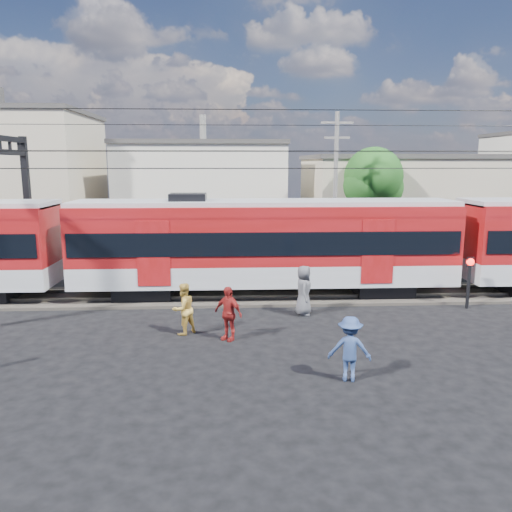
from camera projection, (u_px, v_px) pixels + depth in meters
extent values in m
plane|color=black|center=(227.00, 373.00, 13.77)|extent=(120.00, 120.00, 0.00)
cube|color=#2D2823|center=(229.00, 296.00, 21.61)|extent=(70.00, 3.40, 0.12)
cube|color=#59544C|center=(229.00, 297.00, 20.86)|extent=(70.00, 0.12, 0.12)
cube|color=#59544C|center=(229.00, 289.00, 22.33)|extent=(70.00, 0.12, 0.12)
cube|color=black|center=(145.00, 290.00, 21.39)|extent=(2.40, 2.20, 0.70)
cube|color=black|center=(380.00, 287.00, 21.89)|extent=(2.40, 2.20, 0.70)
cube|color=#9EA1A6|center=(264.00, 271.00, 21.49)|extent=(16.00, 3.00, 0.90)
cube|color=maroon|center=(264.00, 233.00, 21.19)|extent=(16.00, 3.00, 2.40)
cube|color=black|center=(264.00, 239.00, 21.23)|extent=(15.68, 3.08, 0.95)
cube|color=#9EA1A6|center=(264.00, 203.00, 20.96)|extent=(16.00, 2.60, 0.25)
cube|color=black|center=(28.00, 208.00, 24.92)|extent=(0.30, 0.30, 7.00)
cylinder|color=black|center=(227.00, 169.00, 19.93)|extent=(70.00, 0.03, 0.03)
cylinder|color=black|center=(227.00, 168.00, 21.31)|extent=(70.00, 0.03, 0.03)
cylinder|color=black|center=(227.00, 151.00, 19.80)|extent=(70.00, 0.03, 0.03)
cylinder|color=black|center=(227.00, 152.00, 21.18)|extent=(70.00, 0.03, 0.03)
cylinder|color=black|center=(226.00, 109.00, 16.82)|extent=(70.00, 0.03, 0.03)
cylinder|color=black|center=(227.00, 125.00, 23.69)|extent=(70.00, 0.03, 0.03)
cube|color=beige|center=(204.00, 192.00, 39.54)|extent=(12.00, 12.00, 7.00)
cube|color=#3F3D3A|center=(203.00, 145.00, 38.88)|extent=(12.24, 12.24, 0.30)
cube|color=tan|center=(415.00, 200.00, 37.47)|extent=(16.00, 10.00, 6.00)
cube|color=#3F3D3A|center=(418.00, 157.00, 36.89)|extent=(16.32, 10.20, 0.30)
cylinder|color=slate|center=(335.00, 190.00, 28.01)|extent=(0.24, 0.24, 8.50)
cube|color=slate|center=(337.00, 123.00, 27.34)|extent=(1.80, 0.12, 0.12)
cube|color=slate|center=(337.00, 138.00, 27.49)|extent=(1.40, 0.12, 0.12)
cylinder|color=#382619|center=(371.00, 223.00, 31.52)|extent=(0.36, 0.36, 3.92)
sphere|color=#1F4E16|center=(373.00, 176.00, 30.99)|extent=(3.64, 3.64, 3.64)
sphere|color=#1F4E16|center=(381.00, 188.00, 31.44)|extent=(2.80, 2.80, 2.80)
imported|color=gold|center=(184.00, 309.00, 16.78)|extent=(1.08, 1.07, 1.76)
imported|color=navy|center=(350.00, 349.00, 13.18)|extent=(1.24, 0.86, 1.76)
imported|color=maroon|center=(228.00, 313.00, 16.23)|extent=(1.11, 0.98, 1.80)
imported|color=#47474C|center=(304.00, 290.00, 18.91)|extent=(0.73, 1.01, 1.91)
cylinder|color=black|center=(468.00, 285.00, 19.76)|extent=(0.13, 0.13, 1.95)
sphere|color=#FF140C|center=(470.00, 262.00, 19.59)|extent=(0.30, 0.30, 0.30)
cube|color=black|center=(470.00, 262.00, 19.59)|extent=(0.27, 0.06, 0.38)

